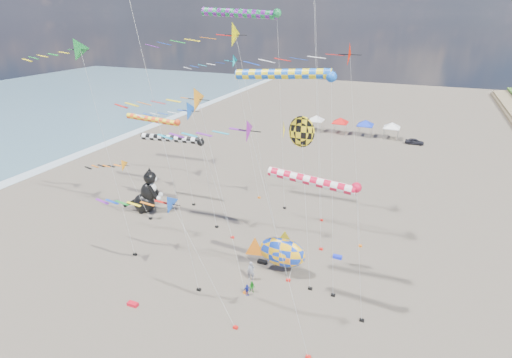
{
  "coord_description": "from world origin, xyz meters",
  "views": [
    {
      "loc": [
        13.54,
        -19.34,
        22.62
      ],
      "look_at": [
        0.51,
        12.0,
        8.54
      ],
      "focal_mm": 28.0,
      "sensor_mm": 36.0,
      "label": 1
    }
  ],
  "objects": [
    {
      "name": "delta_kite_1",
      "position": [
        -9.0,
        25.02,
        16.99
      ],
      "size": [
        10.08,
        1.71,
        18.28
      ],
      "color": "#0ACAD3",
      "rests_on": "ground"
    },
    {
      "name": "cat_inflatable",
      "position": [
        -15.87,
        16.24,
        2.78
      ],
      "size": [
        4.6,
        3.5,
        5.56
      ],
      "primitive_type": null,
      "rotation": [
        0.0,
        0.0,
        0.4
      ],
      "color": "black",
      "rests_on": "ground"
    },
    {
      "name": "windsock_0",
      "position": [
        7.33,
        6.94,
        11.32
      ],
      "size": [
        8.27,
        0.75,
        11.75
      ],
      "color": "red",
      "rests_on": "ground"
    },
    {
      "name": "delta_kite_2",
      "position": [
        5.81,
        18.07,
        19.05
      ],
      "size": [
        12.39,
        2.25,
        20.52
      ],
      "color": "red",
      "rests_on": "ground"
    },
    {
      "name": "delta_kite_10",
      "position": [
        3.84,
        1.73,
        15.58
      ],
      "size": [
        10.2,
        1.65,
        16.85
      ],
      "color": "#8E1997",
      "rests_on": "ground"
    },
    {
      "name": "windsock_1",
      "position": [
        -16.06,
        19.89,
        10.63
      ],
      "size": [
        8.78,
        0.72,
        11.05
      ],
      "color": "#F74214",
      "rests_on": "ground"
    },
    {
      "name": "child_blue",
      "position": [
        2.03,
        6.34,
        0.56
      ],
      "size": [
        0.63,
        0.67,
        1.12
      ],
      "primitive_type": "imported",
      "rotation": [
        0.0,
        0.0,
        0.86
      ],
      "color": "navy",
      "rests_on": "ground"
    },
    {
      "name": "tent_row",
      "position": [
        1.5,
        60.0,
        3.15
      ],
      "size": [
        19.2,
        4.2,
        3.8
      ],
      "color": "silver",
      "rests_on": "ground"
    },
    {
      "name": "angelfish_kite",
      "position": [
        4.68,
        11.2,
        13.61
      ],
      "size": [
        3.74,
        3.02,
        15.04
      ],
      "color": "yellow",
      "rests_on": "ground"
    },
    {
      "name": "kite_bag_2",
      "position": [
        8.08,
        15.01,
        0.15
      ],
      "size": [
        0.9,
        0.44,
        0.3
      ],
      "primitive_type": "cube",
      "color": "#1628E4",
      "rests_on": "ground"
    },
    {
      "name": "windsock_3",
      "position": [
        -5.73,
        23.42,
        22.6
      ],
      "size": [
        10.4,
        0.92,
        23.14
      ],
      "color": "#198D43",
      "rests_on": "ground"
    },
    {
      "name": "kite_bag_1",
      "position": [
        1.45,
        11.32,
        0.15
      ],
      "size": [
        0.9,
        0.44,
        0.3
      ],
      "primitive_type": "cube",
      "color": "black",
      "rests_on": "ground"
    },
    {
      "name": "windsock_4",
      "position": [
        -10.76,
        15.9,
        9.95
      ],
      "size": [
        9.07,
        0.8,
        10.4
      ],
      "color": "black",
      "rests_on": "ground"
    },
    {
      "name": "delta_kite_8",
      "position": [
        -8.38,
        14.47,
        13.4
      ],
      "size": [
        11.09,
        2.16,
        14.78
      ],
      "color": "blue",
      "rests_on": "ground"
    },
    {
      "name": "parked_car",
      "position": [
        13.49,
        58.0,
        0.57
      ],
      "size": [
        3.33,
        1.36,
        1.13
      ],
      "primitive_type": "imported",
      "rotation": [
        0.0,
        0.0,
        1.58
      ],
      "color": "#26262D",
      "rests_on": "ground"
    },
    {
      "name": "delta_kite_11",
      "position": [
        -15.36,
        7.67,
        19.44
      ],
      "size": [
        10.64,
        2.19,
        20.84
      ],
      "color": "#187E30",
      "rests_on": "ground"
    },
    {
      "name": "delta_kite_5",
      "position": [
        -2.97,
        2.37,
        9.15
      ],
      "size": [
        11.38,
        1.66,
        10.42
      ],
      "color": "#1949B5",
      "rests_on": "ground"
    },
    {
      "name": "ground",
      "position": [
        0.0,
        0.0,
        0.0
      ],
      "size": [
        260.0,
        260.0,
        0.0
      ],
      "primitive_type": "plane",
      "color": "brown",
      "rests_on": "ground"
    },
    {
      "name": "child_green",
      "position": [
        2.27,
        6.88,
        0.55
      ],
      "size": [
        0.58,
        0.47,
        1.1
      ],
      "primitive_type": "imported",
      "rotation": [
        0.0,
        0.0,
        0.11
      ],
      "color": "#187F1A",
      "rests_on": "ground"
    },
    {
      "name": "windsock_2",
      "position": [
        4.23,
        9.09,
        18.44
      ],
      "size": [
        8.95,
        0.78,
        18.92
      ],
      "color": "blue",
      "rests_on": "ground"
    },
    {
      "name": "fish_inflatable",
      "position": [
        3.65,
        10.6,
        2.27
      ],
      "size": [
        5.98,
        2.64,
        4.53
      ],
      "color": "#133ABE",
      "rests_on": "ground"
    },
    {
      "name": "delta_kite_9",
      "position": [
        -3.52,
        6.5,
        16.16
      ],
      "size": [
        12.27,
        2.17,
        17.57
      ],
      "color": "orange",
      "rests_on": "ground"
    },
    {
      "name": "kite_bag_0",
      "position": [
        -6.28,
        1.44,
        0.15
      ],
      "size": [
        0.9,
        0.44,
        0.3
      ],
      "primitive_type": "cube",
      "color": "red",
      "rests_on": "ground"
    },
    {
      "name": "person_adult",
      "position": [
        1.49,
        8.47,
        0.95
      ],
      "size": [
        0.8,
        0.66,
        1.9
      ],
      "primitive_type": "imported",
      "rotation": [
        0.0,
        0.0,
        0.34
      ],
      "color": "gray",
      "rests_on": "ground"
    },
    {
      "name": "delta_kite_0",
      "position": [
        -3.25,
        14.66,
        20.69
      ],
      "size": [
        13.27,
        2.33,
        22.17
      ],
      "color": "yellow",
      "rests_on": "ground"
    },
    {
      "name": "delta_kite_3",
      "position": [
        -17.67,
        14.6,
        6.61
      ],
      "size": [
        8.0,
        1.56,
        7.81
      ],
      "color": "orange",
      "rests_on": "ground"
    }
  ]
}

